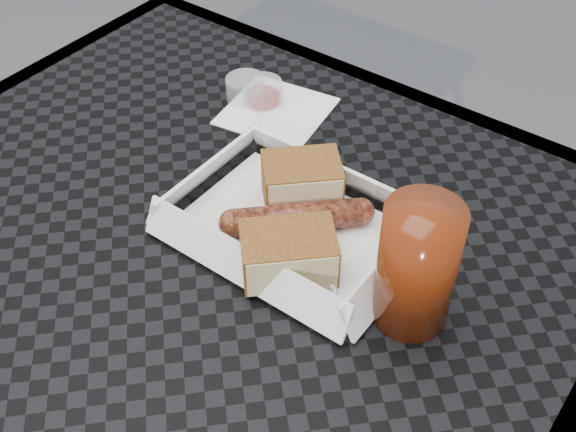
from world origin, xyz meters
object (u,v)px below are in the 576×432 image
at_px(bratwurst, 297,218).
at_px(food_tray, 294,230).
at_px(patio_table, 185,302).
at_px(drink_glass, 417,266).

bearing_deg(bratwurst, food_tray, -125.40).
distance_m(patio_table, drink_glass, 0.27).
height_order(patio_table, bratwurst, bratwurst).
distance_m(bratwurst, drink_glass, 0.16).
height_order(patio_table, drink_glass, drink_glass).
bearing_deg(food_tray, drink_glass, -8.82).
xyz_separation_m(food_tray, drink_glass, (0.15, -0.02, 0.06)).
bearing_deg(patio_table, food_tray, 51.62).
xyz_separation_m(patio_table, bratwurst, (0.08, 0.10, 0.09)).
distance_m(patio_table, bratwurst, 0.16).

